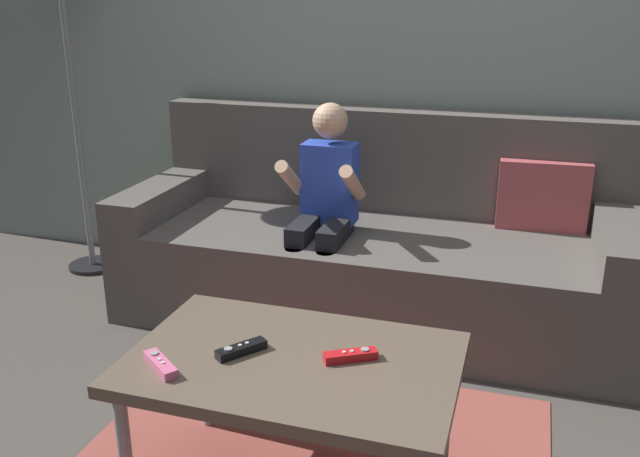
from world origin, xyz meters
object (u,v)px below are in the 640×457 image
at_px(person_seated_on_couch, 324,205).
at_px(coffee_table, 293,372).
at_px(couch, 376,250).
at_px(game_remote_red_center, 351,356).
at_px(game_remote_black_near_edge, 241,349).
at_px(game_remote_pink_far_corner, 160,364).

bearing_deg(person_seated_on_couch, coffee_table, -77.23).
height_order(couch, game_remote_red_center, couch).
distance_m(coffee_table, game_remote_black_near_edge, 0.15).
xyz_separation_m(person_seated_on_couch, game_remote_pink_far_corner, (-0.07, -1.18, -0.08)).
xyz_separation_m(person_seated_on_couch, coffee_table, (0.23, -1.03, -0.14)).
bearing_deg(game_remote_pink_far_corner, game_remote_red_center, 22.50).
distance_m(couch, game_remote_red_center, 1.20).
distance_m(game_remote_black_near_edge, game_remote_pink_far_corner, 0.21).
relative_size(person_seated_on_couch, game_remote_black_near_edge, 6.94).
height_order(coffee_table, game_remote_red_center, game_remote_red_center).
bearing_deg(game_remote_pink_far_corner, coffee_table, 26.71).
distance_m(person_seated_on_couch, coffee_table, 1.06).
height_order(person_seated_on_couch, coffee_table, person_seated_on_couch).
relative_size(coffee_table, game_remote_red_center, 6.17).
relative_size(coffee_table, game_remote_pink_far_corner, 6.44).
distance_m(coffee_table, game_remote_red_center, 0.16).
xyz_separation_m(coffee_table, game_remote_pink_far_corner, (-0.30, -0.15, 0.05)).
height_order(game_remote_red_center, game_remote_pink_far_corner, same).
distance_m(couch, game_remote_pink_far_corner, 1.39).
height_order(couch, game_remote_black_near_edge, couch).
bearing_deg(coffee_table, game_remote_black_near_edge, -171.63).
distance_m(couch, person_seated_on_couch, 0.35).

